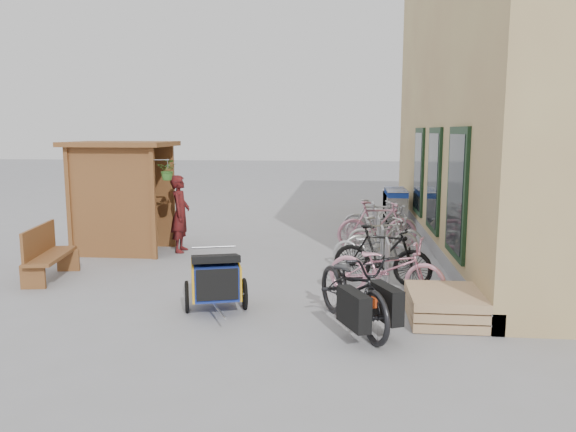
# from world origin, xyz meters

# --- Properties ---
(ground) EXTENTS (80.00, 80.00, 0.00)m
(ground) POSITION_xyz_m (0.00, 0.00, 0.00)
(ground) COLOR gray
(building) EXTENTS (6.07, 13.00, 7.00)m
(building) POSITION_xyz_m (6.49, 4.50, 3.49)
(building) COLOR tan
(building) RESTS_ON ground
(kiosk) EXTENTS (2.49, 1.65, 2.40)m
(kiosk) POSITION_xyz_m (-3.28, 2.47, 1.55)
(kiosk) COLOR brown
(kiosk) RESTS_ON ground
(bike_rack) EXTENTS (0.05, 5.35, 0.86)m
(bike_rack) POSITION_xyz_m (2.30, 2.40, 0.52)
(bike_rack) COLOR #A5A8AD
(bike_rack) RESTS_ON ground
(pallet_stack) EXTENTS (1.00, 1.20, 0.40)m
(pallet_stack) POSITION_xyz_m (3.00, -1.40, 0.21)
(pallet_stack) COLOR tan
(pallet_stack) RESTS_ON ground
(bench) EXTENTS (0.71, 1.58, 0.97)m
(bench) POSITION_xyz_m (-3.68, 0.11, 0.49)
(bench) COLOR brown
(bench) RESTS_ON ground
(shopping_carts) EXTENTS (0.58, 2.29, 1.03)m
(shopping_carts) POSITION_xyz_m (3.00, 6.94, 0.60)
(shopping_carts) COLOR silver
(shopping_carts) RESTS_ON ground
(child_trailer) EXTENTS (1.00, 1.57, 0.90)m
(child_trailer) POSITION_xyz_m (-0.29, -1.29, 0.50)
(child_trailer) COLOR navy
(child_trailer) RESTS_ON ground
(cargo_bike) EXTENTS (1.50, 2.17, 1.08)m
(cargo_bike) POSITION_xyz_m (1.73, -1.84, 0.53)
(cargo_bike) COLOR black
(cargo_bike) RESTS_ON ground
(person_kiosk) EXTENTS (0.43, 0.63, 1.68)m
(person_kiosk) POSITION_xyz_m (-1.97, 2.63, 0.84)
(person_kiosk) COLOR maroon
(person_kiosk) RESTS_ON ground
(bike_0) EXTENTS (1.99, 1.23, 0.99)m
(bike_0) POSITION_xyz_m (2.25, -0.44, 0.49)
(bike_0) COLOR pink
(bike_0) RESTS_ON ground
(bike_1) EXTENTS (1.79, 1.00, 1.04)m
(bike_1) POSITION_xyz_m (2.23, 0.34, 0.52)
(bike_1) COLOR black
(bike_1) RESTS_ON ground
(bike_2) EXTENTS (1.60, 0.84, 0.80)m
(bike_2) POSITION_xyz_m (2.13, 1.53, 0.40)
(bike_2) COLOR #AAABAF
(bike_2) RESTS_ON ground
(bike_3) EXTENTS (1.67, 0.95, 0.97)m
(bike_3) POSITION_xyz_m (2.32, 1.85, 0.48)
(bike_3) COLOR beige
(bike_3) RESTS_ON ground
(bike_4) EXTENTS (1.60, 0.59, 0.83)m
(bike_4) POSITION_xyz_m (2.47, 2.90, 0.42)
(bike_4) COLOR beige
(bike_4) RESTS_ON ground
(bike_5) EXTENTS (1.86, 0.80, 1.08)m
(bike_5) POSITION_xyz_m (2.32, 3.32, 0.54)
(bike_5) COLOR pink
(bike_5) RESTS_ON ground
(bike_6) EXTENTS (1.84, 1.04, 0.92)m
(bike_6) POSITION_xyz_m (2.44, 4.01, 0.46)
(bike_6) COLOR #AAABAF
(bike_6) RESTS_ON ground
(bike_7) EXTENTS (1.67, 0.72, 0.97)m
(bike_7) POSITION_xyz_m (2.32, 4.59, 0.49)
(bike_7) COLOR #AAABAF
(bike_7) RESTS_ON ground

